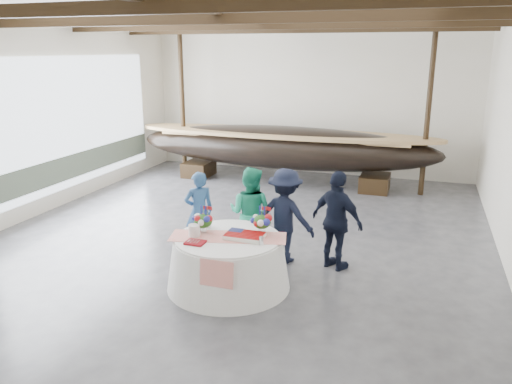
% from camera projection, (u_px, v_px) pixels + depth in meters
% --- Properties ---
extents(floor, '(10.00, 12.00, 0.01)m').
position_uv_depth(floor, '(242.00, 235.00, 10.47)').
color(floor, '#3D3D42').
rests_on(floor, ground).
extents(wall_back, '(10.00, 0.02, 4.50)m').
position_uv_depth(wall_back, '(309.00, 100.00, 15.32)').
color(wall_back, silver).
rests_on(wall_back, ground).
extents(wall_front, '(10.00, 0.02, 4.50)m').
position_uv_depth(wall_front, '(4.00, 226.00, 4.39)').
color(wall_front, silver).
rests_on(wall_front, ground).
extents(wall_left, '(0.02, 12.00, 4.50)m').
position_uv_depth(wall_left, '(36.00, 118.00, 11.39)').
color(wall_left, silver).
rests_on(wall_left, ground).
extents(ceiling, '(10.00, 12.00, 0.01)m').
position_uv_depth(ceiling, '(240.00, 7.00, 9.24)').
color(ceiling, white).
rests_on(ceiling, wall_back).
extents(pavilion_structure, '(9.80, 11.76, 4.50)m').
position_uv_depth(pavilion_structure, '(253.00, 37.00, 10.07)').
color(pavilion_structure, black).
rests_on(pavilion_structure, ground).
extents(open_bay, '(0.03, 7.00, 3.20)m').
position_uv_depth(open_bay, '(69.00, 130.00, 12.40)').
color(open_bay, silver).
rests_on(open_bay, ground).
extents(longboat_display, '(8.85, 1.77, 1.66)m').
position_uv_depth(longboat_display, '(282.00, 147.00, 14.30)').
color(longboat_display, black).
rests_on(longboat_display, ground).
extents(banquet_table, '(2.01, 2.01, 0.86)m').
position_uv_depth(banquet_table, '(228.00, 262.00, 8.10)').
color(banquet_table, white).
rests_on(banquet_table, ground).
extents(tabletop_items, '(1.93, 1.03, 0.40)m').
position_uv_depth(tabletop_items, '(230.00, 226.00, 8.07)').
color(tabletop_items, red).
rests_on(tabletop_items, banquet_table).
extents(guest_woman_blue, '(0.67, 0.65, 1.55)m').
position_uv_depth(guest_woman_blue, '(199.00, 211.00, 9.53)').
color(guest_woman_blue, navy).
rests_on(guest_woman_blue, ground).
extents(guest_woman_teal, '(0.89, 0.72, 1.73)m').
position_uv_depth(guest_woman_teal, '(250.00, 213.00, 9.14)').
color(guest_woman_teal, '#1D9A73').
rests_on(guest_woman_teal, ground).
extents(guest_man_left, '(1.23, 0.87, 1.73)m').
position_uv_depth(guest_man_left, '(285.00, 216.00, 8.98)').
color(guest_man_left, black).
rests_on(guest_man_left, ground).
extents(guest_man_right, '(1.12, 0.86, 1.77)m').
position_uv_depth(guest_man_right, '(337.00, 221.00, 8.65)').
color(guest_man_right, black).
rests_on(guest_man_right, ground).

